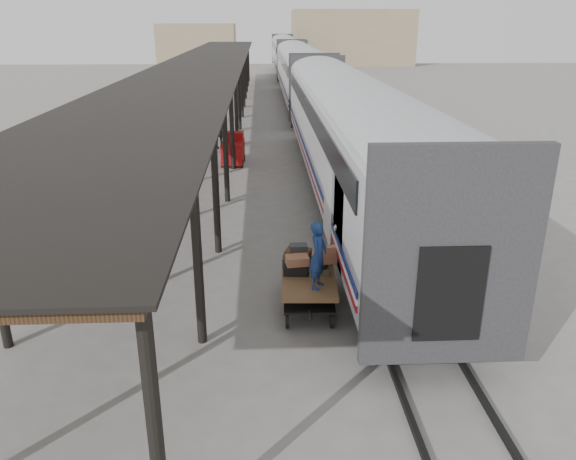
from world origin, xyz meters
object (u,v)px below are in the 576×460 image
(baggage_cart, at_px, (308,283))
(luggage_tug, at_px, (233,150))
(porter, at_px, (318,255))
(pedestrian, at_px, (219,134))

(baggage_cart, bearing_deg, luggage_tug, 102.16)
(porter, height_order, pedestrian, porter)
(baggage_cart, bearing_deg, porter, -73.91)
(baggage_cart, xyz_separation_m, luggage_tug, (-2.42, 14.48, 0.03))
(luggage_tug, bearing_deg, baggage_cart, -77.83)
(baggage_cart, distance_m, luggage_tug, 14.68)
(porter, bearing_deg, luggage_tug, 33.74)
(luggage_tug, distance_m, porter, 15.38)
(luggage_tug, height_order, pedestrian, pedestrian)
(baggage_cart, distance_m, pedestrian, 18.22)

